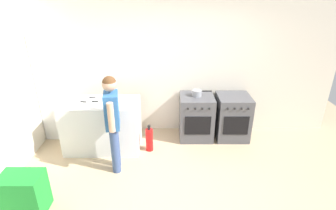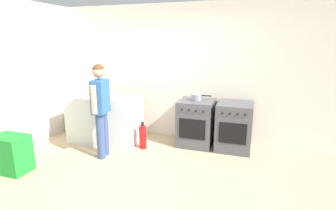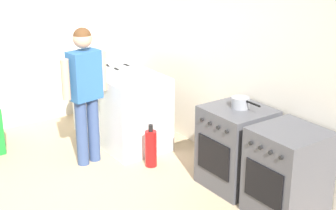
{
  "view_description": "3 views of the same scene",
  "coord_description": "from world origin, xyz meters",
  "px_view_note": "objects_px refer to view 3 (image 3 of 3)",
  "views": [
    {
      "loc": [
        -0.19,
        -2.91,
        2.66
      ],
      "look_at": [
        -0.19,
        0.97,
        0.95
      ],
      "focal_mm": 28.0,
      "sensor_mm": 36.0,
      "label": 1
    },
    {
      "loc": [
        1.33,
        -2.99,
        1.91
      ],
      "look_at": [
        0.08,
        0.74,
        0.94
      ],
      "focal_mm": 28.0,
      "sensor_mm": 36.0,
      "label": 2
    },
    {
      "loc": [
        3.88,
        -1.75,
        2.61
      ],
      "look_at": [
        0.28,
        0.77,
        1.03
      ],
      "focal_mm": 55.0,
      "sensor_mm": 36.0,
      "label": 3
    }
  ],
  "objects_px": {
    "knife_bread": "(110,68)",
    "knife_paring": "(117,70)",
    "oven_right": "(287,173)",
    "oven_left": "(236,147)",
    "person": "(85,86)",
    "pot": "(241,103)",
    "knife_carving": "(131,67)",
    "larder_cabinet": "(115,43)",
    "fire_extinguisher": "(151,148)"
  },
  "relations": [
    {
      "from": "oven_left",
      "to": "larder_cabinet",
      "type": "height_order",
      "value": "larder_cabinet"
    },
    {
      "from": "oven_left",
      "to": "oven_right",
      "type": "height_order",
      "value": "same"
    },
    {
      "from": "oven_left",
      "to": "knife_paring",
      "type": "bearing_deg",
      "value": -167.94
    },
    {
      "from": "pot",
      "to": "oven_left",
      "type": "bearing_deg",
      "value": -88.11
    },
    {
      "from": "oven_left",
      "to": "larder_cabinet",
      "type": "distance_m",
      "value": 2.71
    },
    {
      "from": "knife_carving",
      "to": "oven_right",
      "type": "bearing_deg",
      "value": 3.89
    },
    {
      "from": "oven_left",
      "to": "pot",
      "type": "bearing_deg",
      "value": 91.89
    },
    {
      "from": "knife_carving",
      "to": "knife_paring",
      "type": "relative_size",
      "value": 1.57
    },
    {
      "from": "person",
      "to": "pot",
      "type": "bearing_deg",
      "value": 37.1
    },
    {
      "from": "knife_bread",
      "to": "person",
      "type": "relative_size",
      "value": 0.22
    },
    {
      "from": "knife_paring",
      "to": "person",
      "type": "bearing_deg",
      "value": -58.15
    },
    {
      "from": "knife_carving",
      "to": "fire_extinguisher",
      "type": "distance_m",
      "value": 1.19
    },
    {
      "from": "knife_bread",
      "to": "knife_paring",
      "type": "bearing_deg",
      "value": 17.23
    },
    {
      "from": "oven_left",
      "to": "knife_paring",
      "type": "relative_size",
      "value": 4.02
    },
    {
      "from": "knife_paring",
      "to": "oven_right",
      "type": "bearing_deg",
      "value": 8.71
    },
    {
      "from": "pot",
      "to": "knife_paring",
      "type": "distance_m",
      "value": 1.8
    },
    {
      "from": "oven_right",
      "to": "knife_bread",
      "type": "bearing_deg",
      "value": -170.88
    },
    {
      "from": "fire_extinguisher",
      "to": "larder_cabinet",
      "type": "distance_m",
      "value": 2.03
    },
    {
      "from": "oven_left",
      "to": "fire_extinguisher",
      "type": "height_order",
      "value": "oven_left"
    },
    {
      "from": "person",
      "to": "larder_cabinet",
      "type": "relative_size",
      "value": 0.78
    },
    {
      "from": "oven_right",
      "to": "knife_paring",
      "type": "bearing_deg",
      "value": -171.29
    },
    {
      "from": "knife_carving",
      "to": "person",
      "type": "height_order",
      "value": "person"
    },
    {
      "from": "oven_left",
      "to": "knife_paring",
      "type": "height_order",
      "value": "knife_paring"
    },
    {
      "from": "oven_left",
      "to": "fire_extinguisher",
      "type": "bearing_deg",
      "value": -151.22
    },
    {
      "from": "pot",
      "to": "fire_extinguisher",
      "type": "distance_m",
      "value": 1.22
    },
    {
      "from": "oven_right",
      "to": "person",
      "type": "distance_m",
      "value": 2.34
    },
    {
      "from": "knife_bread",
      "to": "person",
      "type": "height_order",
      "value": "person"
    },
    {
      "from": "knife_carving",
      "to": "knife_bread",
      "type": "bearing_deg",
      "value": -110.7
    },
    {
      "from": "knife_carving",
      "to": "larder_cabinet",
      "type": "distance_m",
      "value": 0.91
    },
    {
      "from": "oven_left",
      "to": "oven_right",
      "type": "relative_size",
      "value": 1.0
    },
    {
      "from": "fire_extinguisher",
      "to": "knife_bread",
      "type": "bearing_deg",
      "value": 176.29
    },
    {
      "from": "oven_left",
      "to": "fire_extinguisher",
      "type": "xyz_separation_m",
      "value": [
        -0.87,
        -0.48,
        -0.21
      ]
    },
    {
      "from": "knife_bread",
      "to": "person",
      "type": "distance_m",
      "value": 0.78
    },
    {
      "from": "knife_carving",
      "to": "fire_extinguisher",
      "type": "bearing_deg",
      "value": -18.71
    },
    {
      "from": "oven_left",
      "to": "pot",
      "type": "height_order",
      "value": "pot"
    },
    {
      "from": "oven_left",
      "to": "fire_extinguisher",
      "type": "distance_m",
      "value": 1.01
    },
    {
      "from": "person",
      "to": "fire_extinguisher",
      "type": "distance_m",
      "value": 1.01
    },
    {
      "from": "oven_left",
      "to": "knife_bread",
      "type": "xyz_separation_m",
      "value": [
        -1.88,
        -0.41,
        0.48
      ]
    },
    {
      "from": "knife_bread",
      "to": "knife_carving",
      "type": "bearing_deg",
      "value": 69.3
    },
    {
      "from": "knife_bread",
      "to": "fire_extinguisher",
      "type": "xyz_separation_m",
      "value": [
        1.01,
        -0.07,
        -0.69
      ]
    },
    {
      "from": "knife_carving",
      "to": "larder_cabinet",
      "type": "relative_size",
      "value": 0.17
    },
    {
      "from": "oven_right",
      "to": "knife_carving",
      "type": "height_order",
      "value": "knife_carving"
    },
    {
      "from": "person",
      "to": "larder_cabinet",
      "type": "height_order",
      "value": "larder_cabinet"
    },
    {
      "from": "knife_bread",
      "to": "pot",
      "type": "bearing_deg",
      "value": 13.23
    },
    {
      "from": "oven_right",
      "to": "knife_bread",
      "type": "relative_size",
      "value": 2.46
    },
    {
      "from": "knife_carving",
      "to": "person",
      "type": "bearing_deg",
      "value": -63.33
    },
    {
      "from": "fire_extinguisher",
      "to": "oven_right",
      "type": "bearing_deg",
      "value": 17.0
    },
    {
      "from": "pot",
      "to": "fire_extinguisher",
      "type": "bearing_deg",
      "value": -149.78
    },
    {
      "from": "oven_left",
      "to": "knife_paring",
      "type": "distance_m",
      "value": 1.86
    },
    {
      "from": "pot",
      "to": "knife_bread",
      "type": "xyz_separation_m",
      "value": [
        -1.88,
        -0.44,
        -0.0
      ]
    }
  ]
}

